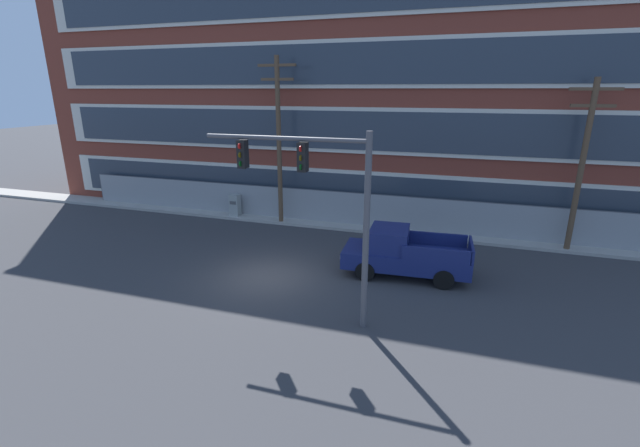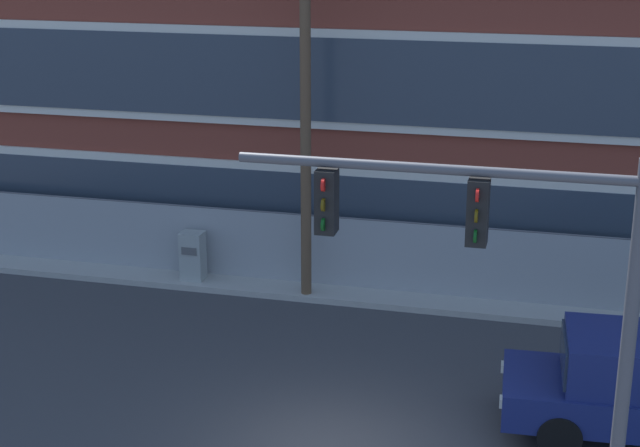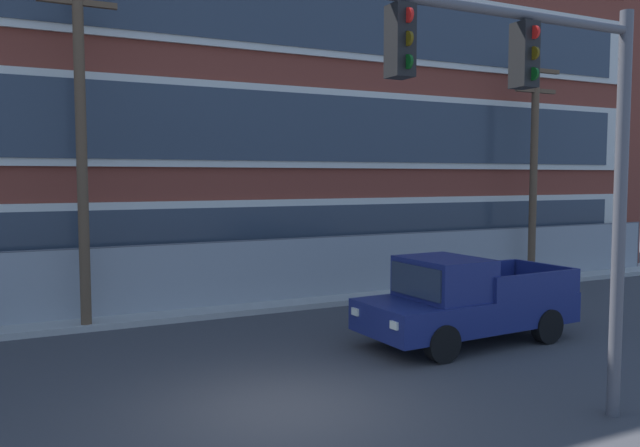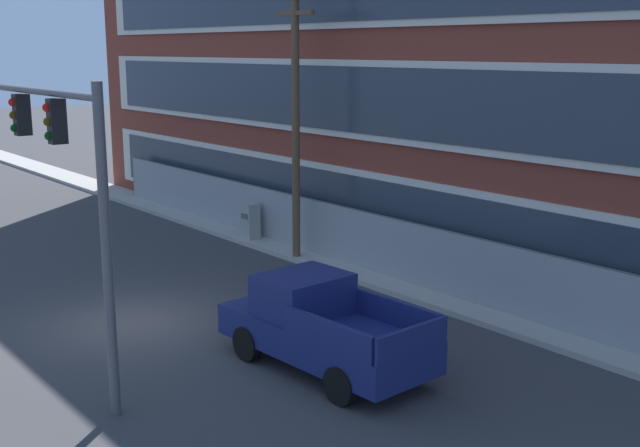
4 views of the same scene
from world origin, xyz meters
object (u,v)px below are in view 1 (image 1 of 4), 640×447
Objects in this scene: utility_pole_near_corner at (279,136)px; utility_pole_midblock at (583,161)px; pickup_truck_navy at (403,254)px; electrical_cabinet at (235,206)px; traffic_signal_mast at (319,191)px.

utility_pole_near_corner is 14.89m from utility_pole_midblock.
utility_pole_near_corner is (-7.68, 5.08, 4.07)m from pickup_truck_navy.
pickup_truck_navy is 3.71× the size of electrical_cabinet.
traffic_signal_mast reaches higher than pickup_truck_navy.
utility_pole_near_corner is 1.15× the size of utility_pole_midblock.
pickup_truck_navy is 0.66× the size of utility_pole_midblock.
utility_pole_near_corner reaches higher than utility_pole_midblock.
pickup_truck_navy is 12.03m from electrical_cabinet.
traffic_signal_mast is at bearing -60.34° from utility_pole_near_corner.
traffic_signal_mast is 13.51m from utility_pole_midblock.
pickup_truck_navy is at bearing -26.27° from electrical_cabinet.
utility_pole_near_corner is (-5.49, 9.63, 0.53)m from traffic_signal_mast.
utility_pole_midblock reaches higher than pickup_truck_navy.
pickup_truck_navy is 10.07m from utility_pole_near_corner.
utility_pole_midblock reaches higher than traffic_signal_mast.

